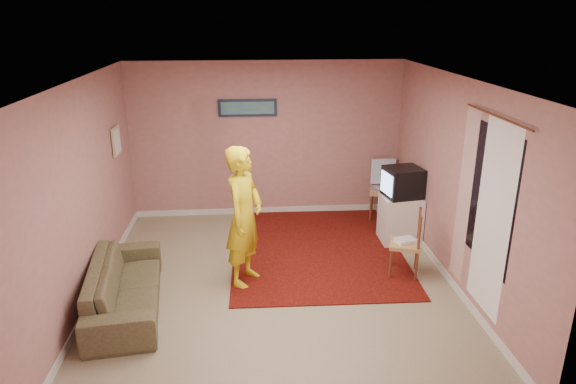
{
  "coord_description": "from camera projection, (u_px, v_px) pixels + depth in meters",
  "views": [
    {
      "loc": [
        -0.33,
        -5.85,
        3.31
      ],
      "look_at": [
        0.2,
        0.6,
        1.04
      ],
      "focal_mm": 32.0,
      "sensor_mm": 36.0,
      "label": 1
    }
  ],
  "objects": [
    {
      "name": "ground",
      "position": [
        276.0,
        284.0,
        6.62
      ],
      "size": [
        5.0,
        5.0,
        0.0
      ],
      "primitive_type": "plane",
      "color": "gray",
      "rests_on": "ground"
    },
    {
      "name": "wall_back",
      "position": [
        266.0,
        140.0,
        8.55
      ],
      "size": [
        4.5,
        0.02,
        2.6
      ],
      "primitive_type": "cube",
      "color": "#AC7771",
      "rests_on": "ground"
    },
    {
      "name": "wall_front",
      "position": [
        295.0,
        296.0,
        3.84
      ],
      "size": [
        4.5,
        0.02,
        2.6
      ],
      "primitive_type": "cube",
      "color": "#AC7771",
      "rests_on": "ground"
    },
    {
      "name": "wall_left",
      "position": [
        84.0,
        194.0,
        6.02
      ],
      "size": [
        0.02,
        5.0,
        2.6
      ],
      "primitive_type": "cube",
      "color": "#AC7771",
      "rests_on": "ground"
    },
    {
      "name": "wall_right",
      "position": [
        456.0,
        184.0,
        6.37
      ],
      "size": [
        0.02,
        5.0,
        2.6
      ],
      "primitive_type": "cube",
      "color": "#AC7771",
      "rests_on": "ground"
    },
    {
      "name": "ceiling",
      "position": [
        274.0,
        79.0,
        5.76
      ],
      "size": [
        4.5,
        5.0,
        0.02
      ],
      "primitive_type": "cube",
      "color": "white",
      "rests_on": "wall_back"
    },
    {
      "name": "baseboard_back",
      "position": [
        267.0,
        210.0,
        8.95
      ],
      "size": [
        4.5,
        0.02,
        0.1
      ],
      "primitive_type": "cube",
      "color": "silver",
      "rests_on": "ground"
    },
    {
      "name": "baseboard_left",
      "position": [
        98.0,
        287.0,
        6.43
      ],
      "size": [
        0.02,
        5.0,
        0.1
      ],
      "primitive_type": "cube",
      "color": "silver",
      "rests_on": "ground"
    },
    {
      "name": "baseboard_right",
      "position": [
        445.0,
        273.0,
        6.78
      ],
      "size": [
        0.02,
        5.0,
        0.1
      ],
      "primitive_type": "cube",
      "color": "silver",
      "rests_on": "ground"
    },
    {
      "name": "window",
      "position": [
        490.0,
        197.0,
        5.47
      ],
      "size": [
        0.01,
        1.1,
        1.5
      ],
      "primitive_type": "cube",
      "color": "black",
      "rests_on": "wall_right"
    },
    {
      "name": "curtain_sheer",
      "position": [
        493.0,
        220.0,
        5.4
      ],
      "size": [
        0.01,
        0.75,
        2.1
      ],
      "primitive_type": "cube",
      "color": "white",
      "rests_on": "wall_right"
    },
    {
      "name": "curtain_floral",
      "position": [
        464.0,
        197.0,
        6.05
      ],
      "size": [
        0.01,
        0.35,
        2.1
      ],
      "primitive_type": "cube",
      "color": "beige",
      "rests_on": "wall_right"
    },
    {
      "name": "curtain_rod",
      "position": [
        497.0,
        116.0,
        5.18
      ],
      "size": [
        0.02,
        1.4,
        0.02
      ],
      "primitive_type": "cylinder",
      "rotation": [
        1.57,
        0.0,
        0.0
      ],
      "color": "brown",
      "rests_on": "wall_right"
    },
    {
      "name": "picture_back",
      "position": [
        248.0,
        108.0,
        8.31
      ],
      "size": [
        0.95,
        0.04,
        0.28
      ],
      "color": "#141D37",
      "rests_on": "wall_back"
    },
    {
      "name": "picture_left",
      "position": [
        116.0,
        141.0,
        7.44
      ],
      "size": [
        0.04,
        0.38,
        0.42
      ],
      "color": "tan",
      "rests_on": "wall_left"
    },
    {
      "name": "area_rug",
      "position": [
        317.0,
        250.0,
        7.56
      ],
      "size": [
        2.5,
        3.09,
        0.02
      ],
      "primitive_type": "cube",
      "rotation": [
        0.0,
        0.0,
        -0.02
      ],
      "color": "black",
      "rests_on": "ground"
    },
    {
      "name": "tv_cabinet",
      "position": [
        400.0,
        219.0,
        7.75
      ],
      "size": [
        0.57,
        0.52,
        0.73
      ],
      "primitive_type": "cube",
      "color": "silver",
      "rests_on": "ground"
    },
    {
      "name": "crt_tv",
      "position": [
        403.0,
        182.0,
        7.55
      ],
      "size": [
        0.58,
        0.54,
        0.44
      ],
      "rotation": [
        0.0,
        0.0,
        0.17
      ],
      "color": "black",
      "rests_on": "tv_cabinet"
    },
    {
      "name": "chair_a",
      "position": [
        384.0,
        184.0,
        8.54
      ],
      "size": [
        0.55,
        0.54,
        0.54
      ],
      "rotation": [
        0.0,
        0.0,
        -0.29
      ],
      "color": "tan",
      "rests_on": "ground"
    },
    {
      "name": "dvd_player",
      "position": [
        384.0,
        188.0,
        8.56
      ],
      "size": [
        0.43,
        0.37,
        0.06
      ],
      "primitive_type": "cube",
      "rotation": [
        0.0,
        0.0,
        0.32
      ],
      "color": "silver",
      "rests_on": "chair_a"
    },
    {
      "name": "blue_throw",
      "position": [
        383.0,
        171.0,
        8.58
      ],
      "size": [
        0.4,
        0.05,
        0.42
      ],
      "primitive_type": "cube",
      "color": "#97C8F7",
      "rests_on": "chair_a"
    },
    {
      "name": "chair_b",
      "position": [
        406.0,
        236.0,
        6.7
      ],
      "size": [
        0.5,
        0.51,
        0.49
      ],
      "rotation": [
        0.0,
        0.0,
        -1.88
      ],
      "color": "tan",
      "rests_on": "ground"
    },
    {
      "name": "game_console",
      "position": [
        405.0,
        240.0,
        6.72
      ],
      "size": [
        0.29,
        0.24,
        0.05
      ],
      "primitive_type": "cube",
      "rotation": [
        0.0,
        0.0,
        0.27
      ],
      "color": "white",
      "rests_on": "chair_b"
    },
    {
      "name": "sofa",
      "position": [
        125.0,
        286.0,
        6.01
      ],
      "size": [
        1.0,
        2.04,
        0.57
      ],
      "primitive_type": "imported",
      "rotation": [
        0.0,
        0.0,
        1.7
      ],
      "color": "brown",
      "rests_on": "ground"
    },
    {
      "name": "person",
      "position": [
        244.0,
        217.0,
        6.4
      ],
      "size": [
        0.67,
        0.78,
        1.81
      ],
      "primitive_type": "imported",
      "rotation": [
        0.0,
        0.0,
        1.14
      ],
      "color": "gold",
      "rests_on": "ground"
    }
  ]
}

